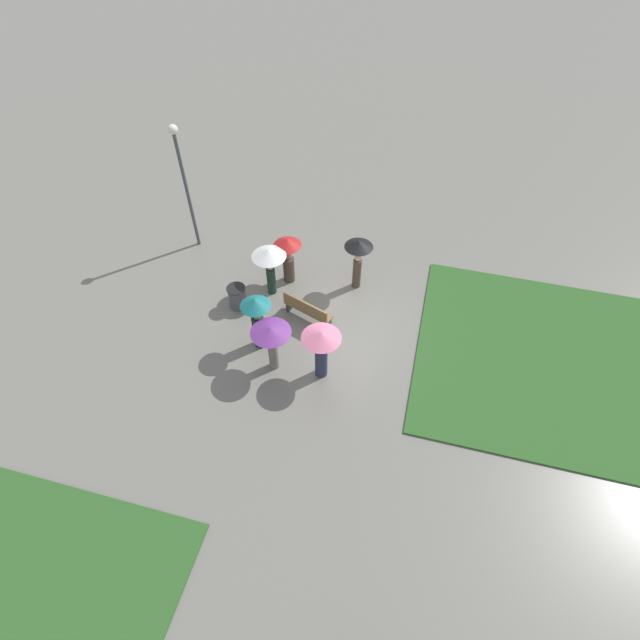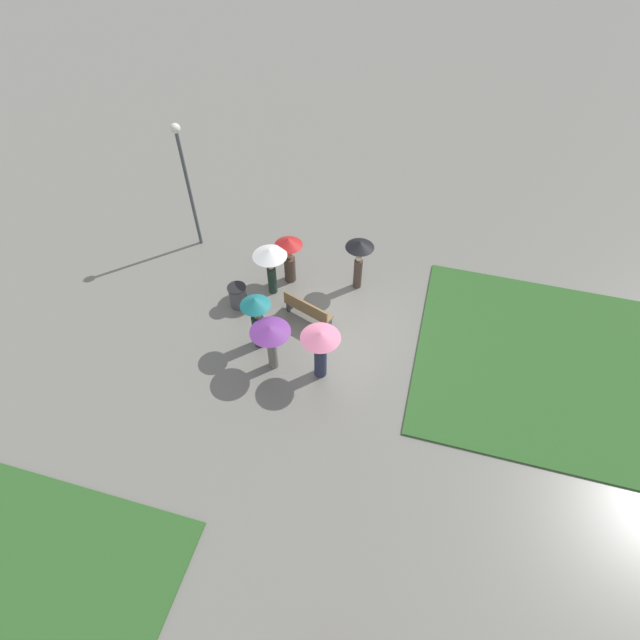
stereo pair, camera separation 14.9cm
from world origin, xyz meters
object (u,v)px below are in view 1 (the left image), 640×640
crowd_person_white (269,260)px  crowd_person_purple (271,336)px  crowd_person_black (358,254)px  crowd_person_red (288,253)px  crowd_person_pink (321,345)px  trash_bin (237,297)px  crowd_person_teal (257,315)px  park_bench (307,310)px  lamp_post (183,174)px

crowd_person_white → crowd_person_purple: bearing=-9.2°
crowd_person_black → crowd_person_red: 2.36m
crowd_person_pink → crowd_person_purple: 1.44m
trash_bin → crowd_person_teal: 2.08m
crowd_person_teal → crowd_person_purple: crowd_person_teal is taller
trash_bin → crowd_person_pink: 4.02m
crowd_person_black → crowd_person_red: (2.33, 0.29, -0.23)m
crowd_person_red → crowd_person_purple: bearing=52.5°
crowd_person_purple → park_bench: bearing=-137.7°
crowd_person_teal → crowd_person_white: size_ratio=1.09×
lamp_post → crowd_person_purple: bearing=133.7°
trash_bin → crowd_person_black: bearing=-151.9°
crowd_person_purple → crowd_person_white: bearing=-105.9°
park_bench → crowd_person_black: size_ratio=0.87×
lamp_post → crowd_person_purple: lamp_post is taller
crowd_person_teal → crowd_person_white: (0.37, -2.30, 0.13)m
trash_bin → crowd_person_white: bearing=-134.0°
crowd_person_pink → crowd_person_purple: size_ratio=1.06×
park_bench → trash_bin: (2.40, -0.02, -0.05)m
crowd_person_white → crowd_person_black: bearing=81.9°
crowd_person_black → lamp_post: bearing=-167.8°
crowd_person_teal → crowd_person_pink: crowd_person_teal is taller
crowd_person_black → trash_bin: bearing=-132.9°
crowd_person_teal → crowd_person_black: size_ratio=1.02×
trash_bin → crowd_person_white: crowd_person_white is taller
crowd_person_teal → crowd_person_red: bearing=144.6°
crowd_person_black → crowd_person_red: size_ratio=1.09×
park_bench → crowd_person_purple: 2.31m
crowd_person_teal → crowd_person_pink: (-2.11, 0.61, 0.01)m
park_bench → crowd_person_black: (-1.21, -1.95, 0.98)m
lamp_post → trash_bin: size_ratio=5.69×
trash_bin → crowd_person_white: 1.65m
crowd_person_white → crowd_person_black: size_ratio=0.94×
crowd_person_teal → crowd_person_black: crowd_person_teal is taller
crowd_person_purple → trash_bin: bearing=-82.2°
crowd_person_pink → crowd_person_red: size_ratio=1.03×
crowd_person_pink → crowd_person_red: bearing=-141.7°
crowd_person_black → crowd_person_purple: 4.35m
crowd_person_white → crowd_person_red: crowd_person_white is taller
crowd_person_black → crowd_person_red: bearing=-153.9°
crowd_person_pink → park_bench: bearing=-145.3°
lamp_post → crowd_person_pink: size_ratio=2.52×
lamp_post → crowd_person_red: lamp_post is taller
trash_bin → crowd_person_red: size_ratio=0.46×
crowd_person_teal → crowd_person_purple: 0.98m
crowd_person_black → park_bench: bearing=-102.9°
crowd_person_red → crowd_person_purple: (-0.65, 3.72, 0.18)m
crowd_person_pink → crowd_person_black: (-0.24, -3.92, 0.10)m
lamp_post → crowd_person_teal: size_ratio=2.33×
crowd_person_pink → crowd_person_black: bearing=-175.1°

